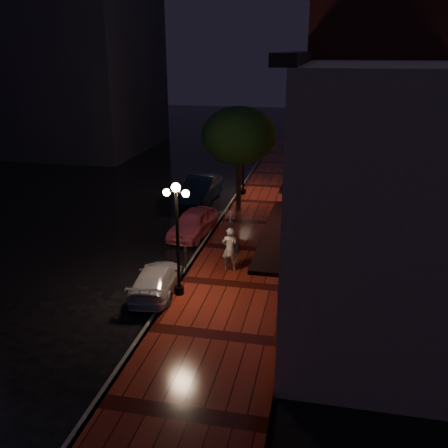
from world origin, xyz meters
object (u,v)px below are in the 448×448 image
Objects in this scene: pink_car at (193,223)px; woman_with_umbrella at (230,231)px; streetlamp_near at (177,233)px; silver_car at (157,280)px; parking_meter at (186,258)px; streetlamp_far at (243,156)px; street_tree at (239,137)px; navy_car at (201,190)px.

woman_with_umbrella is (2.67, -4.01, 1.22)m from pink_car.
woman_with_umbrella reaches higher than pink_car.
streetlamp_near is 2.26m from silver_car.
pink_car is at bearing 111.29° from parking_meter.
parking_meter is at bearing -70.90° from pink_car.
parking_meter is (-0.20, 1.61, -1.70)m from streetlamp_near.
parking_meter reaches higher than silver_car.
streetlamp_far reaches higher than pink_car.
street_tree reaches higher than navy_car.
street_tree is 1.21× the size of navy_car.
silver_car is (1.36, -12.02, -0.23)m from navy_car.
streetlamp_near is 3.47× the size of parking_meter.
woman_with_umbrella reaches higher than parking_meter.
silver_car is (0.28, -6.34, -0.11)m from pink_car.
woman_with_umbrella is 2.11m from parking_meter.
streetlamp_near is 0.90× the size of navy_car.
pink_car is 4.97m from woman_with_umbrella.
pink_car is at bearing -64.36° from woman_with_umbrella.
street_tree is at bearing 96.66° from parking_meter.
streetlamp_far is at bearing -99.84° from silver_car.
pink_car is (-1.23, -7.49, -1.93)m from streetlamp_far.
pink_car is at bearing -93.42° from silver_car.
navy_car is at bearing 110.74° from parking_meter.
street_tree is 1.51× the size of silver_car.
pink_car is 1.50× the size of woman_with_umbrella.
street_tree is 4.68× the size of parking_meter.
streetlamp_near reaches higher than parking_meter.
street_tree is at bearing 78.94° from pink_car.
parking_meter is (-0.20, -12.39, -1.70)m from streetlamp_far.
streetlamp_near is at bearing -77.23° from navy_car.
navy_car reaches higher than parking_meter.
streetlamp_near is 0.74× the size of street_tree.
streetlamp_near is 2.35m from parking_meter.
woman_with_umbrella is at bearing 37.80° from parking_meter.
pink_car is (-1.23, 6.51, -1.93)m from streetlamp_near.
silver_car is at bearing -93.93° from streetlamp_far.
parking_meter is (0.75, 1.44, 0.34)m from silver_car.
woman_with_umbrella is at bearing 59.90° from streetlamp_near.
street_tree is (0.26, 10.99, 1.64)m from streetlamp_near.
woman_with_umbrella reaches higher than silver_car.
streetlamp_near is 1.00× the size of streetlamp_far.
pink_car is at bearing -77.16° from navy_car.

